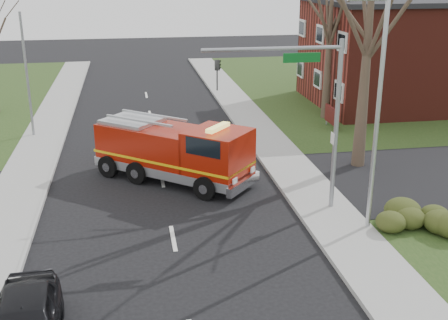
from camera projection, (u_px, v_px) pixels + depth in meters
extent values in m
plane|color=black|center=(173.00, 239.00, 20.24)|extent=(120.00, 120.00, 0.00)
cube|color=#999994|center=(337.00, 224.00, 21.21)|extent=(2.40, 80.00, 0.15)
cube|color=#5F1F16|center=(423.00, 54.00, 38.89)|extent=(15.00, 10.00, 7.00)
cube|color=black|center=(429.00, 0.00, 37.70)|extent=(15.40, 10.40, 0.30)
cube|color=silver|center=(318.00, 79.00, 38.17)|extent=(0.12, 1.40, 1.20)
cube|color=#4E1312|center=(332.00, 115.00, 33.26)|extent=(0.12, 2.00, 1.00)
cylinder|color=gray|center=(336.00, 126.00, 32.66)|extent=(0.08, 0.08, 0.90)
cylinder|color=gray|center=(327.00, 119.00, 34.15)|extent=(0.08, 0.08, 0.90)
ellipsoid|color=#333A15|center=(420.00, 218.00, 20.56)|extent=(2.80, 2.00, 0.90)
cone|color=#3E2D24|center=(368.00, 43.00, 25.37)|extent=(0.64, 0.64, 12.00)
cone|color=#3E2D24|center=(330.00, 36.00, 34.24)|extent=(0.56, 0.56, 10.50)
cylinder|color=gray|center=(336.00, 128.00, 21.56)|extent=(0.18, 0.18, 6.80)
cylinder|color=gray|center=(273.00, 49.00, 20.12)|extent=(5.20, 0.14, 0.14)
cube|color=#0C591E|center=(302.00, 58.00, 20.42)|extent=(1.40, 0.06, 0.35)
imported|color=black|center=(218.00, 60.00, 19.92)|extent=(0.22, 0.18, 1.10)
cylinder|color=#B7BABF|center=(377.00, 121.00, 19.55)|extent=(0.16, 0.16, 8.40)
cylinder|color=gray|center=(27.00, 77.00, 31.03)|extent=(0.14, 0.14, 7.00)
cube|color=maroon|center=(152.00, 146.00, 25.87)|extent=(5.26, 4.97, 1.95)
cube|color=maroon|center=(218.00, 156.00, 24.13)|extent=(3.41, 3.41, 2.23)
cube|color=#B7BABF|center=(173.00, 166.00, 25.60)|extent=(7.12, 6.55, 0.42)
cube|color=#E5B20C|center=(172.00, 156.00, 25.43)|extent=(7.12, 6.56, 0.11)
cube|color=black|center=(239.00, 144.00, 23.41)|extent=(1.44, 1.68, 0.79)
cube|color=#E5D866|center=(218.00, 128.00, 23.72)|extent=(1.21, 1.35, 0.17)
cylinder|color=black|center=(205.00, 188.00, 23.46)|extent=(0.99, 0.91, 1.02)
cylinder|color=black|center=(234.00, 171.00, 25.42)|extent=(0.99, 0.91, 1.02)
cylinder|color=black|center=(109.00, 166.00, 25.99)|extent=(0.99, 0.91, 1.02)
cylinder|color=black|center=(141.00, 152.00, 27.96)|extent=(0.99, 0.91, 1.02)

